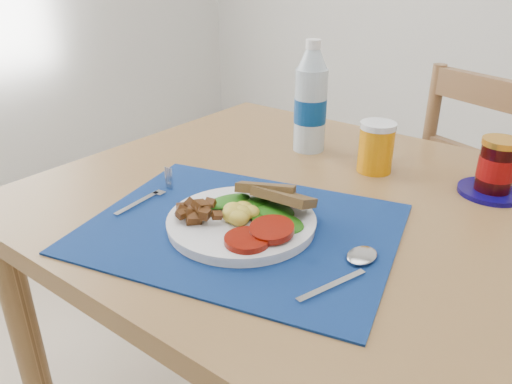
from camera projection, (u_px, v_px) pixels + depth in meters
table at (396, 265)px, 0.89m from camera, size 1.40×0.90×0.75m
chair_far at (500, 202)px, 1.35m from camera, size 0.52×0.51×1.11m
placemat at (242, 228)px, 0.84m from camera, size 0.59×0.51×0.00m
breakfast_plate at (238, 218)px, 0.83m from camera, size 0.25×0.25×0.06m
fork at (152, 197)px, 0.94m from camera, size 0.03×0.16×0.00m
spoon at (353, 265)px, 0.73m from camera, size 0.05×0.18×0.01m
water_bottle at (311, 103)px, 1.14m from camera, size 0.07×0.07×0.25m
juice_glass at (376, 149)px, 1.05m from camera, size 0.07×0.07×0.10m
jam_on_saucer at (496, 170)px, 0.95m from camera, size 0.12×0.12×0.11m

